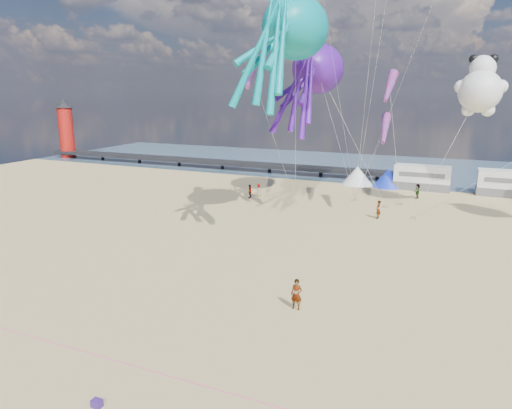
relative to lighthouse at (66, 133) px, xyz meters
The scene contains 26 objects.
ground 71.36m from the lighthouse, 38.16° to the right, with size 120.00×120.00×0.00m, color #D2BA79.
water 57.25m from the lighthouse, 11.11° to the left, with size 120.00×120.00×0.00m, color #38536B.
pier 28.22m from the lighthouse, ahead, with size 60.00×3.00×0.50m, color black.
lighthouse is the anchor object (origin of this frame).
motorhome_0 62.20m from the lighthouse, ahead, with size 6.60×2.50×3.00m, color silver.
motorhome_1 71.67m from the lighthouse, ahead, with size 6.60×2.50×3.00m, color silver.
tent_white 54.25m from the lighthouse, ahead, with size 4.00×4.00×2.40m, color white.
tent_blue 58.23m from the lighthouse, ahead, with size 4.00×4.00×2.40m, color #1933CC.
cooler_purple 74.50m from the lighthouse, 44.11° to the right, with size 0.40×0.30×0.32m, color navy.
rope_line 74.55m from the lighthouse, 41.19° to the right, with size 0.03×0.03×34.00m, color #F2338C.
standing_person 70.97m from the lighthouse, 35.21° to the right, with size 0.65×0.43×1.79m, color tan.
beachgoer_3 47.63m from the lighthouse, 20.94° to the right, with size 1.04×0.60×1.61m, color #7F6659.
beachgoer_4 62.74m from the lighthouse, ahead, with size 0.98×0.41×1.67m, color #7F6659.
beachgoer_5 62.50m from the lighthouse, 18.56° to the right, with size 1.66×0.53×1.79m, color #7F6659.
beachgoer_6 47.71m from the lighthouse, 19.20° to the right, with size 0.54×0.36×1.49m, color #7F6659.
sandbag_a 53.07m from the lighthouse, 19.14° to the right, with size 0.50×0.35×0.22m, color gray.
sandbag_b 61.36m from the lighthouse, 14.45° to the right, with size 0.50×0.35×0.22m, color gray.
sandbag_c 65.19m from the lighthouse, 16.69° to the right, with size 0.50×0.35×0.22m, color gray.
sandbag_d 62.11m from the lighthouse, 12.44° to the right, with size 0.50×0.35×0.22m, color gray.
sandbag_e 57.58m from the lighthouse, 13.90° to the right, with size 0.50×0.35×0.22m, color gray.
kite_octopus_teal 60.01m from the lighthouse, 26.42° to the right, with size 4.36×10.18×11.64m, color #048C95, non-canonical shape.
kite_octopus_purple 54.67m from the lighthouse, 16.74° to the right, with size 4.38×10.22×11.68m, color #471290, non-canonical shape.
kite_panda 68.99m from the lighthouse, 12.34° to the right, with size 4.75×4.47×6.71m, color white, non-canonical shape.
windsock_left 54.96m from the lighthouse, 27.40° to the right, with size 1.10×7.69×7.69m, color red, non-canonical shape.
windsock_mid 62.35m from the lighthouse, 16.89° to the right, with size 1.00×5.78×5.78m, color red, non-canonical shape.
windsock_right 62.13m from the lighthouse, 17.57° to the right, with size 0.90×4.70×4.70m, color red, non-canonical shape.
Camera 1 is at (9.15, -19.36, 11.95)m, focal length 32.00 mm.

